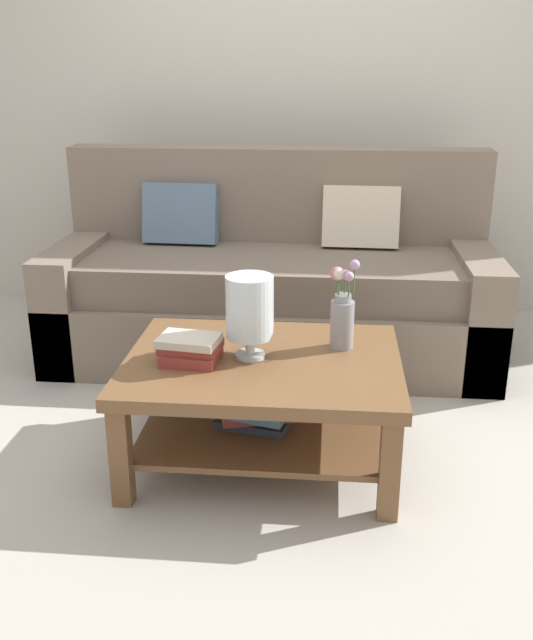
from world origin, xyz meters
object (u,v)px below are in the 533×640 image
object	(u,v)px
coffee_table	(262,387)
flower_pitcher	(342,313)
couch	(273,287)
glass_hurricane_vase	(250,309)
book_stack_main	(191,349)

from	to	relation	value
coffee_table	flower_pitcher	bearing A→B (deg)	24.99
couch	glass_hurricane_vase	size ratio (longest dim) A/B	7.10
coffee_table	glass_hurricane_vase	world-z (taller)	glass_hurricane_vase
coffee_table	glass_hurricane_vase	distance (m)	0.32
coffee_table	flower_pitcher	xyz separation A→B (m)	(0.30, 0.14, 0.26)
flower_pitcher	coffee_table	bearing A→B (deg)	-155.01
flower_pitcher	book_stack_main	bearing A→B (deg)	-161.51
couch	flower_pitcher	xyz separation A→B (m)	(0.35, -1.00, 0.21)
book_stack_main	flower_pitcher	bearing A→B (deg)	18.49
flower_pitcher	couch	bearing A→B (deg)	109.55
glass_hurricane_vase	flower_pitcher	bearing A→B (deg)	20.69
couch	flower_pitcher	bearing A→B (deg)	-70.45
book_stack_main	flower_pitcher	world-z (taller)	flower_pitcher
couch	glass_hurricane_vase	bearing A→B (deg)	-89.61
coffee_table	flower_pitcher	size ratio (longest dim) A/B	2.93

